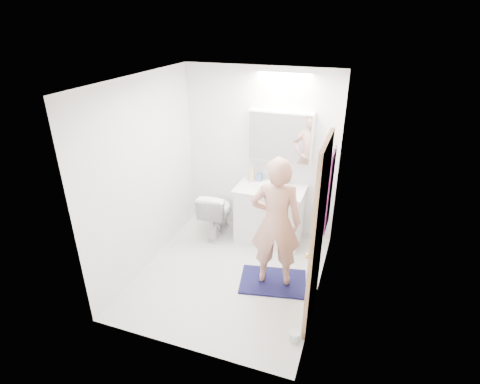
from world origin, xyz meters
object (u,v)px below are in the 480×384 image
at_px(toothbrush_cup, 285,182).
at_px(toilet, 216,212).
at_px(person, 276,223).
at_px(soap_bottle_b, 259,176).
at_px(toilet_paper_roll, 294,336).
at_px(vanity_cabinet, 269,215).
at_px(soap_bottle_a, 252,173).
at_px(medicine_cabinet, 280,137).

bearing_deg(toothbrush_cup, toilet, -163.68).
height_order(person, soap_bottle_b, person).
bearing_deg(toilet_paper_roll, toilet, 132.98).
relative_size(vanity_cabinet, toothbrush_cup, 8.46).
bearing_deg(vanity_cabinet, toilet, -171.55).
distance_m(soap_bottle_a, toothbrush_cup, 0.50).
height_order(toilet, toothbrush_cup, toothbrush_cup).
bearing_deg(toilet_paper_roll, soap_bottle_b, 116.58).
bearing_deg(person, medicine_cabinet, -88.27).
relative_size(soap_bottle_a, toilet_paper_roll, 2.25).
height_order(medicine_cabinet, toilet_paper_roll, medicine_cabinet).
distance_m(toilet, toilet_paper_roll, 2.26).
height_order(vanity_cabinet, toilet, vanity_cabinet).
bearing_deg(vanity_cabinet, medicine_cabinet, 75.35).
xyz_separation_m(vanity_cabinet, toilet_paper_roll, (0.75, -1.75, -0.34)).
distance_m(vanity_cabinet, toilet, 0.78).
height_order(toilet, soap_bottle_b, soap_bottle_b).
xyz_separation_m(vanity_cabinet, person, (0.32, -0.95, 0.46)).
xyz_separation_m(toilet, person, (1.09, -0.83, 0.49)).
distance_m(medicine_cabinet, person, 1.35).
height_order(toothbrush_cup, toilet_paper_roll, toothbrush_cup).
height_order(vanity_cabinet, toilet_paper_roll, vanity_cabinet).
distance_m(vanity_cabinet, soap_bottle_a, 0.66).
bearing_deg(soap_bottle_a, toilet_paper_roll, -60.49).
xyz_separation_m(toothbrush_cup, toilet_paper_roll, (0.59, -1.91, -0.82)).
bearing_deg(medicine_cabinet, person, -77.13).
height_order(medicine_cabinet, soap_bottle_a, medicine_cabinet).
relative_size(toilet, soap_bottle_a, 2.86).
bearing_deg(toilet_paper_roll, soap_bottle_a, 119.51).
height_order(vanity_cabinet, person, person).
xyz_separation_m(person, toilet_paper_roll, (0.43, -0.81, -0.80)).
bearing_deg(toilet, toothbrush_cup, -168.91).
bearing_deg(vanity_cabinet, toilet_paper_roll, -66.77).
height_order(person, toilet_paper_roll, person).
xyz_separation_m(medicine_cabinet, person, (0.26, -1.16, -0.65)).
distance_m(toilet, person, 1.46).
bearing_deg(toilet_paper_roll, vanity_cabinet, 113.23).
relative_size(medicine_cabinet, toilet, 1.24).
xyz_separation_m(person, soap_bottle_a, (-0.64, 1.10, 0.10)).
bearing_deg(person, soap_bottle_b, -75.78).
bearing_deg(toilet, toilet_paper_roll, 127.75).
bearing_deg(toilet, soap_bottle_a, -154.72).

